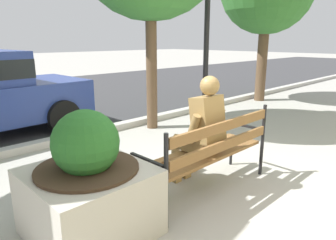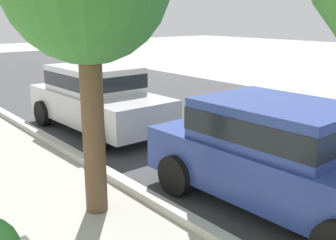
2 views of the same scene
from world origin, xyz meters
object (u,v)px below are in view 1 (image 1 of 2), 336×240
Objects in this scene: park_bench at (211,149)px; lamp_post at (208,2)px; concrete_planter at (89,188)px; bronze_statue_seated at (199,134)px.

park_bench is 4.34m from lamp_post.
concrete_planter is 0.30× the size of lamp_post.
bronze_statue_seated is 4.14m from lamp_post.
bronze_statue_seated reaches higher than park_bench.
park_bench is at bearing -10.94° from concrete_planter.
bronze_statue_seated is 1.47m from concrete_planter.
park_bench is 0.46× the size of lamp_post.
concrete_planter is at bearing 169.06° from park_bench.
park_bench is at bearing -139.91° from lamp_post.
concrete_planter reaches higher than park_bench.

